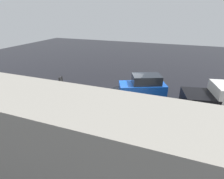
{
  "coord_description": "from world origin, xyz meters",
  "views": [
    {
      "loc": [
        -3.83,
        14.2,
        6.84
      ],
      "look_at": [
        0.84,
        1.62,
        0.9
      ],
      "focal_mm": 28.0,
      "sensor_mm": 36.0,
      "label": 1
    }
  ],
  "objects_px": {
    "fire_hydrant": "(85,94)",
    "pedestrian": "(75,92)",
    "sign_post": "(62,87)",
    "moving_hatchback": "(143,86)"
  },
  "relations": [
    {
      "from": "fire_hydrant",
      "to": "pedestrian",
      "type": "xyz_separation_m",
      "value": [
        0.67,
        0.35,
        0.28
      ]
    },
    {
      "from": "pedestrian",
      "to": "sign_post",
      "type": "xyz_separation_m",
      "value": [
        0.37,
        1.25,
        0.9
      ]
    },
    {
      "from": "moving_hatchback",
      "to": "sign_post",
      "type": "xyz_separation_m",
      "value": [
        5.71,
        3.56,
        0.55
      ]
    },
    {
      "from": "fire_hydrant",
      "to": "pedestrian",
      "type": "height_order",
      "value": "pedestrian"
    },
    {
      "from": "moving_hatchback",
      "to": "fire_hydrant",
      "type": "relative_size",
      "value": 5.3
    },
    {
      "from": "fire_hydrant",
      "to": "sign_post",
      "type": "bearing_deg",
      "value": 56.86
    },
    {
      "from": "sign_post",
      "to": "moving_hatchback",
      "type": "bearing_deg",
      "value": -148.07
    },
    {
      "from": "moving_hatchback",
      "to": "fire_hydrant",
      "type": "xyz_separation_m",
      "value": [
        4.66,
        1.96,
        -0.63
      ]
    },
    {
      "from": "moving_hatchback",
      "to": "sign_post",
      "type": "relative_size",
      "value": 1.77
    },
    {
      "from": "fire_hydrant",
      "to": "sign_post",
      "type": "distance_m",
      "value": 2.25
    }
  ]
}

